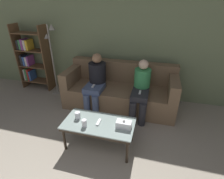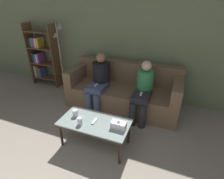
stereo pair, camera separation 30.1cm
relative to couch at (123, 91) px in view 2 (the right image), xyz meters
name	(u,v)px [view 2 (the right image)]	position (x,y,z in m)	size (l,w,h in m)	color
wall_back	(132,41)	(0.00, 0.52, 0.96)	(12.00, 0.06, 2.60)	#707F5B
couch	(123,91)	(0.00, 0.00, 0.00)	(2.30, 0.89, 0.91)	brown
coffee_table	(95,124)	(-0.04, -1.29, 0.07)	(1.07, 0.54, 0.45)	#8C9E99
cup_near_left	(75,113)	(-0.39, -1.26, 0.17)	(0.08, 0.08, 0.11)	silver
cup_near_right	(80,121)	(-0.22, -1.42, 0.17)	(0.07, 0.07, 0.11)	silver
tissue_box	(118,125)	(0.34, -1.29, 0.16)	(0.22, 0.12, 0.13)	white
game_remote	(95,121)	(-0.04, -1.29, 0.12)	(0.04, 0.15, 0.02)	white
bookshelf	(41,56)	(-2.35, 0.29, 0.45)	(0.79, 0.32, 1.59)	brown
standing_lamp	(61,52)	(-1.61, 0.15, 0.67)	(0.31, 0.26, 1.63)	gray
seated_person_left_end	(99,79)	(-0.46, -0.21, 0.29)	(0.35, 0.68, 1.15)	#47567A
seated_person_mid_left	(143,89)	(0.46, -0.25, 0.26)	(0.31, 0.71, 1.10)	#28282D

